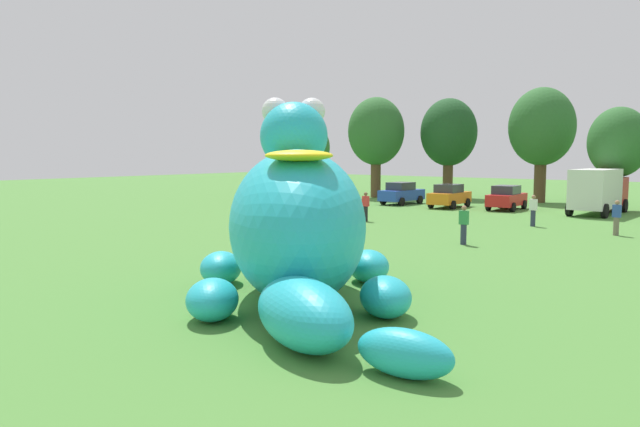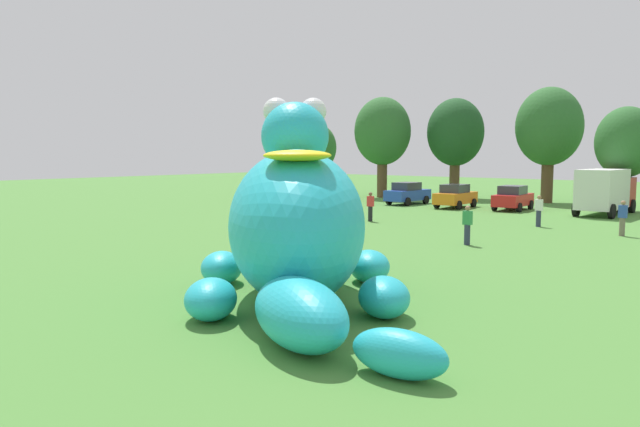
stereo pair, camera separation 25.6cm
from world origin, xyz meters
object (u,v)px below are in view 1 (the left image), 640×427
object	(u,v)px
box_truck	(599,190)
spectator_near_inflatable	(366,207)
spectator_by_cars	(464,225)
car_orange	(449,196)
spectator_mid_field	(617,218)
giant_inflatable_creature	(298,222)
car_blue	(401,193)
car_red	(507,198)
spectator_wandering	(533,211)

from	to	relation	value
box_truck	spectator_near_inflatable	size ratio (longest dim) A/B	3.78
spectator_by_cars	spectator_near_inflatable	bearing A→B (deg)	150.08
car_orange	spectator_mid_field	bearing A→B (deg)	-33.60
car_orange	giant_inflatable_creature	bearing A→B (deg)	-71.66
car_blue	spectator_by_cars	size ratio (longest dim) A/B	2.45
car_orange	box_truck	world-z (taller)	box_truck
giant_inflatable_creature	spectator_mid_field	distance (m)	19.65
giant_inflatable_creature	car_red	bearing A→B (deg)	100.45
car_red	spectator_mid_field	bearing A→B (deg)	-46.35
car_orange	spectator_by_cars	xyz separation A→B (m)	(8.57, -16.02, -0.01)
car_blue	car_orange	distance (m)	4.31
car_blue	box_truck	size ratio (longest dim) A/B	0.65
spectator_near_inflatable	spectator_wandering	xyz separation A→B (m)	(8.51, 3.64, 0.00)
car_red	box_truck	world-z (taller)	box_truck
giant_inflatable_creature	car_blue	world-z (taller)	giant_inflatable_creature
car_blue	spectator_by_cars	world-z (taller)	car_blue
box_truck	spectator_near_inflatable	bearing A→B (deg)	-126.90
spectator_wandering	spectator_by_cars	bearing A→B (deg)	-90.82
spectator_mid_field	giant_inflatable_creature	bearing A→B (deg)	-101.26
spectator_mid_field	spectator_by_cars	distance (m)	8.60
car_blue	spectator_wandering	size ratio (longest dim) A/B	2.45
spectator_mid_field	car_orange	bearing A→B (deg)	146.40
car_blue	spectator_mid_field	size ratio (longest dim) A/B	2.45
car_blue	spectator_by_cars	xyz separation A→B (m)	(12.86, -16.45, -0.01)
box_truck	car_orange	bearing A→B (deg)	-170.75
car_blue	spectator_mid_field	world-z (taller)	car_blue
box_truck	spectator_wandering	world-z (taller)	box_truck
spectator_by_cars	spectator_wandering	bearing A→B (deg)	89.18
car_blue	spectator_by_cars	distance (m)	20.89
car_red	spectator_wandering	xyz separation A→B (m)	(4.74, -8.44, -0.01)
car_orange	box_truck	size ratio (longest dim) A/B	0.64
giant_inflatable_creature	box_truck	size ratio (longest dim) A/B	1.59
spectator_wandering	giant_inflatable_creature	bearing A→B (deg)	-88.39
car_blue	spectator_mid_field	distance (m)	19.64
car_blue	car_orange	bearing A→B (deg)	-5.79
giant_inflatable_creature	car_red	xyz separation A→B (m)	(-5.32, 28.83, -1.24)
giant_inflatable_creature	car_red	size ratio (longest dim) A/B	2.45
giant_inflatable_creature	spectator_by_cars	world-z (taller)	giant_inflatable_creature
box_truck	spectator_wandering	xyz separation A→B (m)	(-1.09, -9.15, -0.75)
spectator_near_inflatable	spectator_by_cars	world-z (taller)	same
spectator_by_cars	spectator_wandering	world-z (taller)	same
giant_inflatable_creature	car_red	world-z (taller)	giant_inflatable_creature
car_blue	spectator_wandering	world-z (taller)	car_blue
car_orange	spectator_near_inflatable	world-z (taller)	car_orange
spectator_by_cars	spectator_wandering	distance (m)	8.47
spectator_near_inflatable	spectator_by_cars	bearing A→B (deg)	-29.92
spectator_mid_field	spectator_wandering	world-z (taller)	same
giant_inflatable_creature	car_orange	size ratio (longest dim) A/B	2.47
car_orange	box_truck	xyz separation A→B (m)	(9.78, 1.59, 0.74)
spectator_mid_field	spectator_wandering	size ratio (longest dim) A/B	1.00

